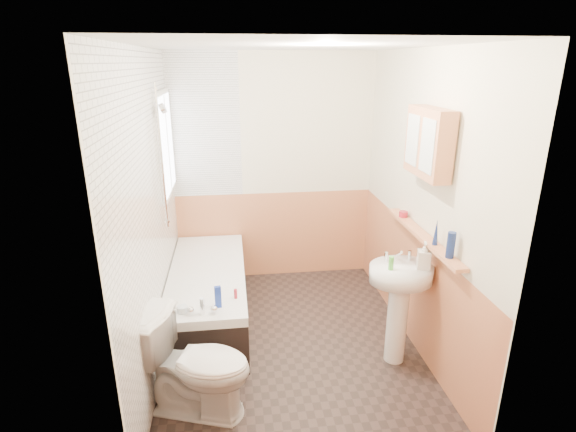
# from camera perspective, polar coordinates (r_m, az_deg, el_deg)

# --- Properties ---
(floor) EXTENTS (2.80, 2.80, 0.00)m
(floor) POSITION_cam_1_polar(r_m,az_deg,el_deg) (4.20, 0.27, -15.69)
(floor) COLOR black
(floor) RESTS_ON ground
(ceiling) EXTENTS (2.80, 2.80, 0.00)m
(ceiling) POSITION_cam_1_polar(r_m,az_deg,el_deg) (3.45, 0.34, 20.83)
(ceiling) COLOR white
(ceiling) RESTS_ON ground
(wall_back) EXTENTS (2.20, 0.02, 2.50)m
(wall_back) POSITION_cam_1_polar(r_m,az_deg,el_deg) (4.99, -1.85, 5.78)
(wall_back) COLOR beige
(wall_back) RESTS_ON ground
(wall_front) EXTENTS (2.20, 0.02, 2.50)m
(wall_front) POSITION_cam_1_polar(r_m,az_deg,el_deg) (2.36, 4.91, -10.01)
(wall_front) COLOR beige
(wall_front) RESTS_ON ground
(wall_left) EXTENTS (0.02, 2.80, 2.50)m
(wall_left) POSITION_cam_1_polar(r_m,az_deg,el_deg) (3.67, -17.17, -0.00)
(wall_left) COLOR beige
(wall_left) RESTS_ON ground
(wall_right) EXTENTS (0.02, 2.80, 2.50)m
(wall_right) POSITION_cam_1_polar(r_m,az_deg,el_deg) (3.93, 16.55, 1.34)
(wall_right) COLOR beige
(wall_right) RESTS_ON ground
(wainscot_right) EXTENTS (0.01, 2.80, 1.00)m
(wainscot_right) POSITION_cam_1_polar(r_m,az_deg,el_deg) (4.20, 15.31, -8.45)
(wainscot_right) COLOR #D78658
(wainscot_right) RESTS_ON wall_right
(wainscot_front) EXTENTS (2.20, 0.01, 1.00)m
(wainscot_front) POSITION_cam_1_polar(r_m,az_deg,el_deg) (2.81, 4.34, -23.27)
(wainscot_front) COLOR #D78658
(wainscot_front) RESTS_ON wall_front
(wainscot_back) EXTENTS (2.20, 0.01, 1.00)m
(wainscot_back) POSITION_cam_1_polar(r_m,az_deg,el_deg) (5.19, -1.74, -2.37)
(wainscot_back) COLOR #D78658
(wainscot_back) RESTS_ON wall_back
(tile_cladding_left) EXTENTS (0.01, 2.80, 2.50)m
(tile_cladding_left) POSITION_cam_1_polar(r_m,az_deg,el_deg) (3.66, -16.83, 0.01)
(tile_cladding_left) COLOR white
(tile_cladding_left) RESTS_ON wall_left
(tile_return_back) EXTENTS (0.75, 0.01, 1.50)m
(tile_return_back) POSITION_cam_1_polar(r_m,az_deg,el_deg) (4.86, -10.60, 11.12)
(tile_return_back) COLOR white
(tile_return_back) RESTS_ON wall_back
(window) EXTENTS (0.03, 0.79, 0.99)m
(window) POSITION_cam_1_polar(r_m,az_deg,el_deg) (4.47, -15.15, 8.84)
(window) COLOR white
(window) RESTS_ON wall_left
(bathtub) EXTENTS (0.70, 1.77, 0.67)m
(bathtub) POSITION_cam_1_polar(r_m,az_deg,el_deg) (4.45, -10.07, -9.73)
(bathtub) COLOR black
(bathtub) RESTS_ON floor
(shower_riser) EXTENTS (0.11, 0.08, 1.24)m
(shower_riser) POSITION_cam_1_polar(r_m,az_deg,el_deg) (3.97, -15.76, 8.53)
(shower_riser) COLOR silver
(shower_riser) RESTS_ON wall_left
(toilet) EXTENTS (0.88, 0.66, 0.77)m
(toilet) POSITION_cam_1_polar(r_m,az_deg,el_deg) (3.37, -11.55, -18.04)
(toilet) COLOR white
(toilet) RESTS_ON floor
(sink) EXTENTS (0.51, 0.41, 0.98)m
(sink) POSITION_cam_1_polar(r_m,az_deg,el_deg) (3.77, 13.95, -9.57)
(sink) COLOR white
(sink) RESTS_ON floor
(pine_shelf) EXTENTS (0.10, 1.32, 0.03)m
(pine_shelf) POSITION_cam_1_polar(r_m,az_deg,el_deg) (3.77, 16.66, -2.37)
(pine_shelf) COLOR #D78658
(pine_shelf) RESTS_ON wall_right
(medicine_cabinet) EXTENTS (0.14, 0.57, 0.51)m
(medicine_cabinet) POSITION_cam_1_polar(r_m,az_deg,el_deg) (3.56, 17.41, 8.88)
(medicine_cabinet) COLOR #D78658
(medicine_cabinet) RESTS_ON wall_right
(foam_can) EXTENTS (0.07, 0.07, 0.19)m
(foam_can) POSITION_cam_1_polar(r_m,az_deg,el_deg) (3.34, 19.97, -3.48)
(foam_can) COLOR navy
(foam_can) RESTS_ON pine_shelf
(green_bottle) EXTENTS (0.05, 0.05, 0.20)m
(green_bottle) POSITION_cam_1_polar(r_m,az_deg,el_deg) (3.53, 18.29, -1.95)
(green_bottle) COLOR navy
(green_bottle) RESTS_ON pine_shelf
(black_jar) EXTENTS (0.08, 0.08, 0.05)m
(black_jar) POSITION_cam_1_polar(r_m,az_deg,el_deg) (4.11, 14.45, 0.23)
(black_jar) COLOR maroon
(black_jar) RESTS_ON pine_shelf
(soap_bottle) EXTENTS (0.16, 0.24, 0.10)m
(soap_bottle) POSITION_cam_1_polar(r_m,az_deg,el_deg) (3.64, 16.82, -5.64)
(soap_bottle) COLOR silver
(soap_bottle) RESTS_ON sink
(clear_bottle) EXTENTS (0.04, 0.04, 0.11)m
(clear_bottle) POSITION_cam_1_polar(r_m,az_deg,el_deg) (3.55, 12.96, -5.85)
(clear_bottle) COLOR #59C647
(clear_bottle) RESTS_ON sink
(blue_gel) EXTENTS (0.06, 0.04, 0.18)m
(blue_gel) POSITION_cam_1_polar(r_m,az_deg,el_deg) (3.67, -8.89, -10.11)
(blue_gel) COLOR #19339E
(blue_gel) RESTS_ON bathtub
(cream_jar) EXTENTS (0.11, 0.11, 0.05)m
(cream_jar) POSITION_cam_1_polar(r_m,az_deg,el_deg) (3.69, -13.28, -11.45)
(cream_jar) COLOR silver
(cream_jar) RESTS_ON bathtub
(orange_bottle) EXTENTS (0.03, 0.03, 0.08)m
(orange_bottle) POSITION_cam_1_polar(r_m,az_deg,el_deg) (3.80, -6.67, -9.78)
(orange_bottle) COLOR maroon
(orange_bottle) RESTS_ON bathtub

